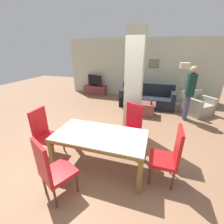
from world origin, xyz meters
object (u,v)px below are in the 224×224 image
at_px(coffee_table, 147,109).
at_px(floor_lamp, 184,69).
at_px(dining_chair_far_right, 131,125).
at_px(dining_chair_head_left, 45,132).
at_px(dining_table, 100,141).
at_px(standing_person, 190,90).
at_px(dining_chair_head_right, 169,155).
at_px(tv_stand, 95,90).
at_px(armchair, 196,106).
at_px(tv_screen, 95,81).
at_px(dining_chair_near_left, 52,169).
at_px(bottle, 151,102).
at_px(sofa, 147,99).

relative_size(coffee_table, floor_lamp, 0.34).
xyz_separation_m(dining_chair_far_right, dining_chair_head_left, (-1.73, -0.84, 0.00)).
bearing_deg(floor_lamp, dining_table, -112.48).
distance_m(coffee_table, standing_person, 1.50).
xyz_separation_m(dining_chair_head_right, floor_lamp, (0.61, 4.52, 0.90)).
relative_size(dining_chair_head_left, tv_stand, 0.92).
distance_m(dining_chair_head_right, coffee_table, 2.98).
distance_m(dining_table, standing_person, 3.53).
bearing_deg(dining_chair_head_left, standing_person, 132.32).
relative_size(armchair, standing_person, 0.69).
bearing_deg(dining_chair_far_right, standing_person, -97.99).
relative_size(tv_stand, tv_screen, 1.43).
distance_m(dining_chair_head_right, floor_lamp, 4.65).
bearing_deg(dining_chair_head_right, standing_person, -12.71).
bearing_deg(dining_chair_near_left, dining_chair_head_left, 160.88).
relative_size(dining_chair_head_left, dining_chair_head_right, 1.00).
bearing_deg(coffee_table, floor_lamp, 52.96).
bearing_deg(tv_stand, dining_table, -65.50).
height_order(dining_chair_head_left, standing_person, standing_person).
height_order(dining_chair_near_left, bottle, dining_chair_near_left).
xyz_separation_m(dining_table, sofa, (0.55, 3.86, -0.29)).
bearing_deg(floor_lamp, coffee_table, -127.04).
bearing_deg(sofa, floor_lamp, -153.43).
bearing_deg(dining_chair_head_left, armchair, 134.71).
bearing_deg(floor_lamp, dining_chair_near_left, -113.17).
xyz_separation_m(armchair, standing_person, (-0.46, -0.71, 0.74)).
relative_size(dining_chair_far_right, standing_person, 0.61).
height_order(dining_chair_head_left, tv_stand, dining_chair_head_left).
height_order(floor_lamp, standing_person, standing_person).
bearing_deg(dining_chair_head_left, dining_chair_far_right, 116.00).
xyz_separation_m(dining_chair_head_left, floor_lamp, (3.16, 4.52, 0.90)).
relative_size(dining_chair_head_right, coffee_table, 1.82).
bearing_deg(dining_chair_far_right, bottle, -72.80).
distance_m(dining_chair_near_left, floor_lamp, 5.94).
xyz_separation_m(coffee_table, bottle, (0.14, -0.13, 0.31)).
bearing_deg(dining_table, standing_person, 56.67).
relative_size(tv_screen, floor_lamp, 0.48).
bearing_deg(tv_stand, armchair, -15.15).
bearing_deg(standing_person, tv_stand, 63.54).
distance_m(armchair, coffee_table, 1.88).
height_order(dining_chair_far_right, dining_chair_head_left, same).
bearing_deg(dining_chair_far_right, floor_lamp, -83.78).
bearing_deg(standing_person, dining_chair_near_left, 146.90).
height_order(coffee_table, tv_stand, coffee_table).
xyz_separation_m(dining_chair_head_right, bottle, (-0.48, 2.77, -0.03)).
relative_size(dining_chair_near_left, dining_chair_head_left, 1.00).
bearing_deg(bottle, sofa, 102.38).
bearing_deg(sofa, coffee_table, 95.78).
relative_size(dining_chair_far_right, floor_lamp, 0.63).
bearing_deg(dining_chair_head_right, dining_chair_head_left, 90.00).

